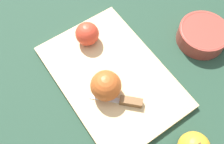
% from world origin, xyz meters
% --- Properties ---
extents(ground_plane, '(4.00, 4.00, 0.00)m').
position_xyz_m(ground_plane, '(0.00, 0.00, 0.00)').
color(ground_plane, '#1E3828').
extents(cutting_board, '(0.48, 0.37, 0.02)m').
position_xyz_m(cutting_board, '(0.00, 0.00, 0.01)').
color(cutting_board, tan).
rests_on(cutting_board, ground_plane).
extents(apple_half_left, '(0.07, 0.07, 0.07)m').
position_xyz_m(apple_half_left, '(-0.14, 0.04, 0.05)').
color(apple_half_left, red).
rests_on(apple_half_left, cutting_board).
extents(apple_half_right, '(0.09, 0.09, 0.09)m').
position_xyz_m(apple_half_right, '(0.03, -0.05, 0.06)').
color(apple_half_right, '#AD4C1E').
rests_on(apple_half_right, cutting_board).
extents(knife, '(0.13, 0.10, 0.02)m').
position_xyz_m(knife, '(0.09, -0.03, 0.03)').
color(knife, silver).
rests_on(knife, cutting_board).
extents(bowl, '(0.16, 0.16, 0.05)m').
position_xyz_m(bowl, '(0.11, 0.30, 0.03)').
color(bowl, '#99382D').
rests_on(bowl, ground_plane).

